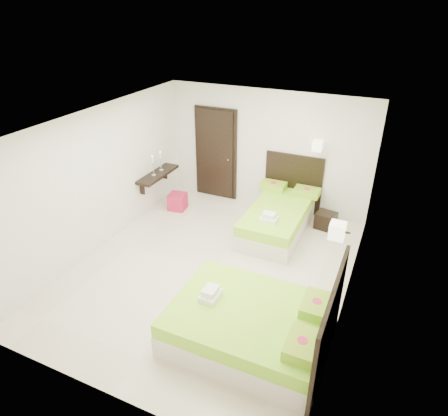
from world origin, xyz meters
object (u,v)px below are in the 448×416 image
at_px(bed_single, 279,216).
at_px(ottoman, 178,201).
at_px(nightstand, 326,220).
at_px(bed_double, 255,325).

relative_size(bed_single, ottoman, 5.76).
distance_m(bed_single, nightstand, 0.99).
relative_size(bed_double, nightstand, 5.49).
distance_m(bed_double, ottoman, 4.20).
bearing_deg(nightstand, bed_double, -84.78).
distance_m(bed_double, nightstand, 3.52).
xyz_separation_m(bed_single, ottoman, (-2.34, -0.08, -0.14)).
bearing_deg(bed_single, ottoman, -178.08).
height_order(bed_single, ottoman, bed_single).
xyz_separation_m(bed_single, nightstand, (0.86, 0.46, -0.15)).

